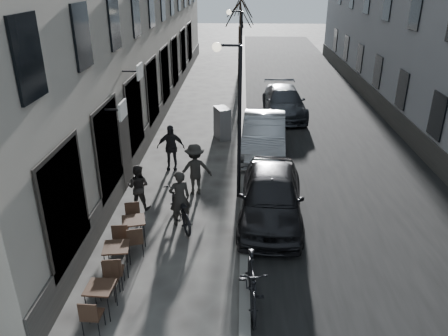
# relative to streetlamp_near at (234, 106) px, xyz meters

# --- Properties ---
(ground) EXTENTS (120.00, 120.00, 0.00)m
(ground) POSITION_rel_streetlamp_near_xyz_m (0.17, -6.00, -3.16)
(ground) COLOR #363431
(ground) RESTS_ON ground
(road) EXTENTS (7.30, 60.00, 0.00)m
(road) POSITION_rel_streetlamp_near_xyz_m (4.02, 10.00, -3.16)
(road) COLOR black
(road) RESTS_ON ground
(kerb) EXTENTS (0.25, 60.00, 0.12)m
(kerb) POSITION_rel_streetlamp_near_xyz_m (0.37, 10.00, -3.10)
(kerb) COLOR slate
(kerb) RESTS_ON ground
(streetlamp_near) EXTENTS (0.90, 0.28, 5.09)m
(streetlamp_near) POSITION_rel_streetlamp_near_xyz_m (0.00, 0.00, 0.00)
(streetlamp_near) COLOR black
(streetlamp_near) RESTS_ON ground
(streetlamp_far) EXTENTS (0.90, 0.28, 5.09)m
(streetlamp_far) POSITION_rel_streetlamp_near_xyz_m (0.00, 12.00, 0.00)
(streetlamp_far) COLOR black
(streetlamp_far) RESTS_ON ground
(tree_near) EXTENTS (2.40, 2.40, 5.70)m
(tree_near) POSITION_rel_streetlamp_near_xyz_m (0.07, 15.00, 1.50)
(tree_near) COLOR black
(tree_near) RESTS_ON ground
(tree_far) EXTENTS (2.40, 2.40, 5.70)m
(tree_far) POSITION_rel_streetlamp_near_xyz_m (0.07, 21.00, 1.50)
(tree_far) COLOR black
(tree_far) RESTS_ON ground
(bistro_set_a) EXTENTS (0.62, 1.48, 0.86)m
(bistro_set_a) POSITION_rel_streetlamp_near_xyz_m (-2.80, -5.68, -2.72)
(bistro_set_a) COLOR black
(bistro_set_a) RESTS_ON ground
(bistro_set_b) EXTENTS (0.71, 1.59, 0.92)m
(bistro_set_b) POSITION_rel_streetlamp_near_xyz_m (-2.82, -4.22, -2.69)
(bistro_set_b) COLOR black
(bistro_set_b) RESTS_ON ground
(bistro_set_c) EXTENTS (0.82, 1.58, 0.90)m
(bistro_set_c) POSITION_rel_streetlamp_near_xyz_m (-2.69, -2.93, -2.70)
(bistro_set_c) COLOR black
(bistro_set_c) RESTS_ON ground
(utility_cabinet) EXTENTS (0.84, 1.08, 1.43)m
(utility_cabinet) POSITION_rel_streetlamp_near_xyz_m (-0.63, 5.67, -2.45)
(utility_cabinet) COLOR slate
(utility_cabinet) RESTS_ON ground
(bicycle) EXTENTS (1.44, 2.16, 1.07)m
(bicycle) POSITION_rel_streetlamp_near_xyz_m (-1.55, -1.85, -2.62)
(bicycle) COLOR black
(bicycle) RESTS_ON ground
(cyclist_rider) EXTENTS (0.75, 0.63, 1.76)m
(cyclist_rider) POSITION_rel_streetlamp_near_xyz_m (-1.55, -1.85, -2.28)
(cyclist_rider) COLOR black
(cyclist_rider) RESTS_ON ground
(pedestrian_near) EXTENTS (0.80, 0.67, 1.50)m
(pedestrian_near) POSITION_rel_streetlamp_near_xyz_m (-3.00, -0.91, -2.41)
(pedestrian_near) COLOR #282422
(pedestrian_near) RESTS_ON ground
(pedestrian_mid) EXTENTS (1.30, 0.96, 1.81)m
(pedestrian_mid) POSITION_rel_streetlamp_near_xyz_m (-1.30, 0.17, -2.26)
(pedestrian_mid) COLOR black
(pedestrian_mid) RESTS_ON ground
(pedestrian_far) EXTENTS (1.06, 0.48, 1.78)m
(pedestrian_far) POSITION_rel_streetlamp_near_xyz_m (-2.43, 2.16, -2.27)
(pedestrian_far) COLOR black
(pedestrian_far) RESTS_ON ground
(car_near) EXTENTS (2.21, 4.80, 1.59)m
(car_near) POSITION_rel_streetlamp_near_xyz_m (1.17, -1.41, -2.36)
(car_near) COLOR black
(car_near) RESTS_ON ground
(car_mid) EXTENTS (2.01, 4.98, 1.61)m
(car_mid) POSITION_rel_streetlamp_near_xyz_m (1.17, 3.87, -2.36)
(car_mid) COLOR #95989D
(car_mid) RESTS_ON ground
(car_far) EXTENTS (2.22, 5.05, 1.44)m
(car_far) POSITION_rel_streetlamp_near_xyz_m (2.47, 9.29, -2.44)
(car_far) COLOR #31343A
(car_far) RESTS_ON ground
(moped) EXTENTS (0.69, 2.08, 1.23)m
(moped) POSITION_rel_streetlamp_near_xyz_m (0.52, -5.28, -2.54)
(moped) COLOR black
(moped) RESTS_ON ground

